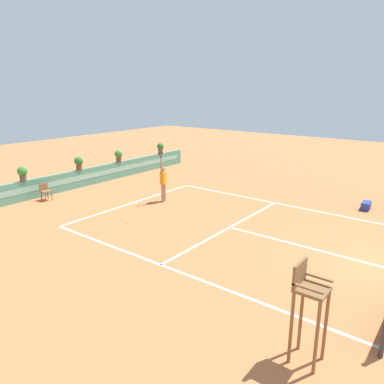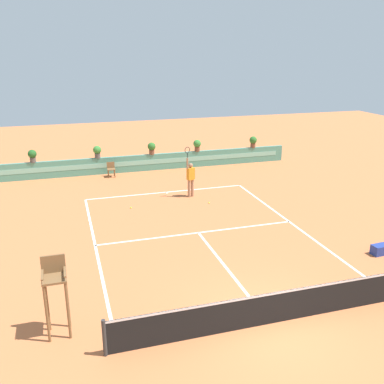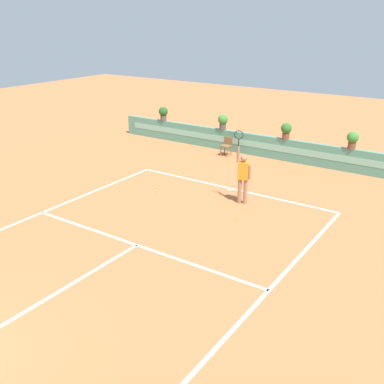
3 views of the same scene
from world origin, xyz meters
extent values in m
plane|color=#C66B3D|center=(0.00, 6.00, 0.00)|extent=(60.00, 60.00, 0.00)
cube|color=white|center=(0.00, 11.89, 0.00)|extent=(8.22, 0.10, 0.01)
cube|color=white|center=(0.00, 6.40, 0.00)|extent=(8.22, 0.10, 0.01)
cube|color=white|center=(0.00, 3.20, 0.00)|extent=(0.10, 6.40, 0.01)
cube|color=white|center=(-4.11, 5.95, 0.00)|extent=(0.10, 11.89, 0.01)
cube|color=white|center=(4.11, 5.95, 0.00)|extent=(0.10, 11.89, 0.01)
cube|color=white|center=(0.00, 11.79, 0.00)|extent=(0.10, 0.20, 0.01)
cylinder|color=#333333|center=(-4.41, 0.00, 0.50)|extent=(0.10, 0.10, 1.00)
cube|color=black|center=(0.00, 0.00, 0.47)|extent=(8.82, 0.02, 0.95)
cube|color=white|center=(0.00, 0.00, 0.92)|extent=(8.82, 0.03, 0.06)
cube|color=#4C8E7A|center=(0.00, 16.39, 0.50)|extent=(18.00, 0.20, 1.00)
cube|color=#7ABCA8|center=(0.00, 16.29, 0.55)|extent=(17.10, 0.01, 0.28)
cylinder|color=brown|center=(-5.71, 0.94, 0.80)|extent=(0.07, 0.07, 1.60)
cylinder|color=brown|center=(-5.20, 0.94, 0.80)|extent=(0.07, 0.07, 1.60)
cylinder|color=brown|center=(-5.71, 1.46, 0.80)|extent=(0.07, 0.07, 1.60)
cylinder|color=brown|center=(-5.20, 1.46, 0.80)|extent=(0.07, 0.07, 1.60)
cube|color=brown|center=(-5.45, 1.20, 1.63)|extent=(0.60, 0.60, 0.06)
cube|color=brown|center=(-5.45, 1.47, 1.90)|extent=(0.60, 0.06, 0.48)
cube|color=brown|center=(-5.72, 1.20, 1.78)|extent=(0.06, 0.60, 0.04)
cube|color=brown|center=(-5.18, 1.20, 1.78)|extent=(0.06, 0.60, 0.04)
cylinder|color=brown|center=(-2.55, 15.41, 0.23)|extent=(0.05, 0.05, 0.45)
cylinder|color=brown|center=(-2.20, 15.41, 0.23)|extent=(0.05, 0.05, 0.45)
cylinder|color=brown|center=(-2.55, 15.77, 0.23)|extent=(0.05, 0.05, 0.45)
cylinder|color=brown|center=(-2.20, 15.77, 0.23)|extent=(0.05, 0.05, 0.45)
cube|color=brown|center=(-2.37, 15.59, 0.47)|extent=(0.44, 0.44, 0.04)
cube|color=brown|center=(-2.37, 15.79, 0.67)|extent=(0.44, 0.04, 0.36)
cube|color=navy|center=(5.74, 2.65, 0.18)|extent=(0.72, 0.41, 0.36)
cylinder|color=#9E7051|center=(1.11, 10.88, 0.45)|extent=(0.14, 0.14, 0.90)
cylinder|color=#9E7051|center=(0.92, 10.82, 0.45)|extent=(0.14, 0.14, 0.90)
cube|color=orange|center=(1.01, 10.85, 1.20)|extent=(0.41, 0.33, 0.60)
sphere|color=#9E7051|center=(1.01, 10.85, 1.63)|extent=(0.22, 0.22, 0.22)
cylinder|color=#9E7051|center=(0.83, 10.79, 1.75)|extent=(0.09, 0.09, 0.55)
cylinder|color=black|center=(0.83, 10.79, 2.17)|extent=(0.04, 0.04, 0.24)
torus|color=#262626|center=(0.83, 10.79, 2.43)|extent=(0.30, 0.13, 0.31)
cylinder|color=#9E7051|center=(1.22, 10.92, 1.15)|extent=(0.09, 0.09, 0.50)
sphere|color=#CCE033|center=(1.57, 9.61, 0.03)|extent=(0.07, 0.07, 0.07)
sphere|color=#CCE033|center=(-2.15, 10.03, 0.03)|extent=(0.07, 0.07, 0.07)
cylinder|color=brown|center=(0.21, 16.39, 1.14)|extent=(0.32, 0.32, 0.28)
sphere|color=#2D6B28|center=(0.21, 16.39, 1.48)|extent=(0.48, 0.48, 0.48)
cylinder|color=#514C47|center=(-6.63, 16.39, 1.14)|extent=(0.32, 0.32, 0.28)
sphere|color=#235B23|center=(-6.63, 16.39, 1.48)|extent=(0.48, 0.48, 0.48)
cylinder|color=brown|center=(6.92, 16.39, 1.14)|extent=(0.32, 0.32, 0.28)
sphere|color=#2D6B28|center=(6.92, 16.39, 1.48)|extent=(0.48, 0.48, 0.48)
cylinder|color=#514C47|center=(-3.04, 16.39, 1.14)|extent=(0.32, 0.32, 0.28)
sphere|color=#387F33|center=(-3.04, 16.39, 1.48)|extent=(0.48, 0.48, 0.48)
cylinder|color=brown|center=(3.10, 16.39, 1.14)|extent=(0.32, 0.32, 0.28)
sphere|color=#387F33|center=(3.10, 16.39, 1.48)|extent=(0.48, 0.48, 0.48)
camera|label=1|loc=(-11.88, -0.82, 5.37)|focal=34.51mm
camera|label=2|loc=(-4.95, -8.97, 7.05)|focal=40.54mm
camera|label=3|loc=(7.73, -2.26, 6.09)|focal=42.39mm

